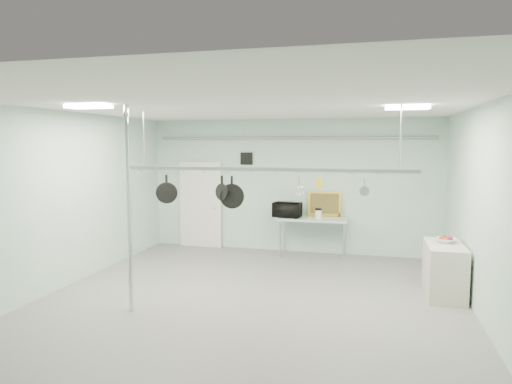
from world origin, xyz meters
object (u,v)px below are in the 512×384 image
(pot_rack, at_px, (263,167))
(skillet_right, at_px, (232,193))
(prep_table, at_px, (313,221))
(coffee_canister, at_px, (318,214))
(chrome_pole, at_px, (129,210))
(microwave, at_px, (287,210))
(skillet_left, at_px, (167,189))
(skillet_mid, at_px, (222,188))
(side_cabinet, at_px, (444,270))
(fruit_bowl, at_px, (446,240))

(pot_rack, height_order, skillet_right, pot_rack)
(prep_table, relative_size, skillet_right, 2.91)
(coffee_canister, bearing_deg, chrome_pole, -120.85)
(chrome_pole, height_order, pot_rack, chrome_pole)
(microwave, xyz_separation_m, coffee_canister, (0.73, -0.09, -0.07))
(skillet_left, bearing_deg, pot_rack, -21.07)
(microwave, relative_size, skillet_right, 1.13)
(skillet_mid, bearing_deg, side_cabinet, 44.19)
(prep_table, distance_m, microwave, 0.65)
(prep_table, distance_m, skillet_right, 3.56)
(pot_rack, bearing_deg, chrome_pole, -154.65)
(prep_table, xyz_separation_m, skillet_right, (-0.93, -3.30, 0.98))
(coffee_canister, bearing_deg, prep_table, 138.75)
(coffee_canister, height_order, skillet_right, skillet_right)
(coffee_canister, xyz_separation_m, fruit_bowl, (2.44, -1.94, -0.07))
(microwave, bearing_deg, skillet_mid, 88.99)
(fruit_bowl, bearing_deg, chrome_pole, -156.31)
(coffee_canister, bearing_deg, skillet_right, -108.49)
(prep_table, relative_size, fruit_bowl, 4.86)
(prep_table, bearing_deg, skillet_right, -105.68)
(pot_rack, bearing_deg, fruit_bowl, 22.61)
(side_cabinet, xyz_separation_m, fruit_bowl, (0.03, 0.14, 0.49))
(skillet_mid, bearing_deg, coffee_canister, 96.20)
(side_cabinet, xyz_separation_m, pot_rack, (-2.95, -1.10, 1.78))
(pot_rack, height_order, coffee_canister, pot_rack)
(pot_rack, distance_m, skillet_mid, 0.78)
(microwave, relative_size, skillet_left, 1.29)
(pot_rack, distance_m, skillet_right, 0.67)
(chrome_pole, xyz_separation_m, skillet_mid, (1.20, 0.90, 0.29))
(skillet_left, relative_size, skillet_right, 0.88)
(coffee_canister, distance_m, skillet_mid, 3.52)
(chrome_pole, xyz_separation_m, side_cabinet, (4.85, 2.00, -1.15))
(coffee_canister, bearing_deg, skillet_left, -125.06)
(skillet_left, bearing_deg, prep_table, 36.53)
(skillet_left, height_order, skillet_right, same)
(pot_rack, distance_m, fruit_bowl, 3.47)
(prep_table, relative_size, side_cabinet, 1.33)
(fruit_bowl, bearing_deg, side_cabinet, -100.59)
(coffee_canister, height_order, fruit_bowl, coffee_canister)
(chrome_pole, xyz_separation_m, prep_table, (2.30, 4.20, -0.77))
(side_cabinet, bearing_deg, pot_rack, -159.55)
(fruit_bowl, relative_size, skillet_left, 0.68)
(microwave, xyz_separation_m, skillet_right, (-0.33, -3.27, 0.73))
(pot_rack, height_order, microwave, pot_rack)
(chrome_pole, height_order, prep_table, chrome_pole)
(fruit_bowl, bearing_deg, pot_rack, -157.39)
(prep_table, height_order, skillet_mid, skillet_mid)
(side_cabinet, bearing_deg, coffee_canister, 139.24)
(skillet_left, distance_m, skillet_mid, 1.00)
(prep_table, xyz_separation_m, coffee_canister, (0.14, -0.12, 0.17))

